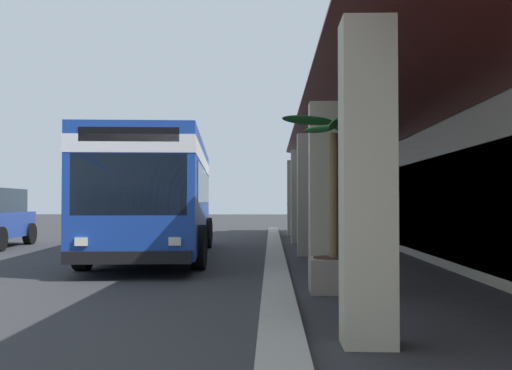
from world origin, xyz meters
name	(u,v)px	position (x,y,z in m)	size (l,w,h in m)	color
ground	(425,251)	(0.00, 8.00, 0.00)	(120.00, 120.00, 0.00)	#2D2D30
curb_strip	(275,254)	(1.82, 3.35, 0.06)	(33.41, 0.50, 0.12)	#9E998E
transit_bus	(158,190)	(2.00, 0.08, 1.85)	(11.37, 3.39, 3.34)	#193D9E
potted_palm	(334,245)	(9.03, 4.29, 0.79)	(1.80, 1.73, 2.99)	gray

